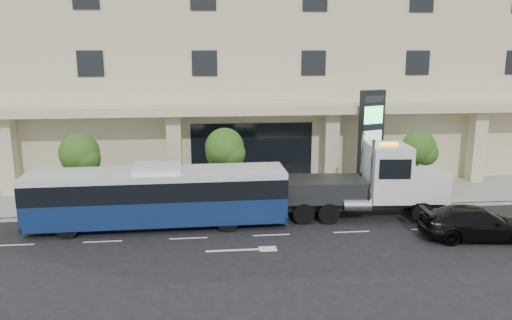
% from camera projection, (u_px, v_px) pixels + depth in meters
% --- Properties ---
extents(ground, '(120.00, 120.00, 0.00)m').
position_uv_depth(ground, '(267.00, 225.00, 25.70)').
color(ground, black).
rests_on(ground, ground).
extents(sidewalk, '(120.00, 6.00, 0.15)m').
position_uv_depth(sidewalk, '(257.00, 196.00, 30.54)').
color(sidewalk, gray).
rests_on(sidewalk, ground).
extents(curb, '(120.00, 0.30, 0.15)m').
position_uv_depth(curb, '(263.00, 211.00, 27.62)').
color(curb, gray).
rests_on(curb, ground).
extents(convention_center, '(60.00, 17.60, 20.00)m').
position_uv_depth(convention_center, '(242.00, 35.00, 38.54)').
color(convention_center, beige).
rests_on(convention_center, ground).
extents(tree_left, '(2.27, 2.20, 4.22)m').
position_uv_depth(tree_left, '(80.00, 156.00, 27.48)').
color(tree_left, '#422B19').
rests_on(tree_left, sidewalk).
extents(tree_mid, '(2.28, 2.20, 4.38)m').
position_uv_depth(tree_mid, '(225.00, 150.00, 28.28)').
color(tree_mid, '#422B19').
rests_on(tree_mid, sidewalk).
extents(tree_right, '(2.10, 2.00, 4.04)m').
position_uv_depth(tree_right, '(419.00, 150.00, 29.53)').
color(tree_right, '#422B19').
rests_on(tree_right, sidewalk).
extents(city_bus, '(12.84, 2.88, 3.24)m').
position_uv_depth(city_bus, '(158.00, 195.00, 25.06)').
color(city_bus, black).
rests_on(city_bus, ground).
extents(tow_truck, '(9.82, 3.07, 4.46)m').
position_uv_depth(tow_truck, '(371.00, 184.00, 26.57)').
color(tow_truck, '#2D3033').
rests_on(tow_truck, ground).
extents(black_sedan, '(5.53, 2.70, 1.55)m').
position_uv_depth(black_sedan, '(477.00, 223.00, 23.64)').
color(black_sedan, black).
rests_on(black_sedan, ground).
extents(signage_pylon, '(1.66, 1.11, 6.31)m').
position_uv_depth(signage_pylon, '(371.00, 141.00, 30.63)').
color(signage_pylon, black).
rests_on(signage_pylon, sidewalk).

